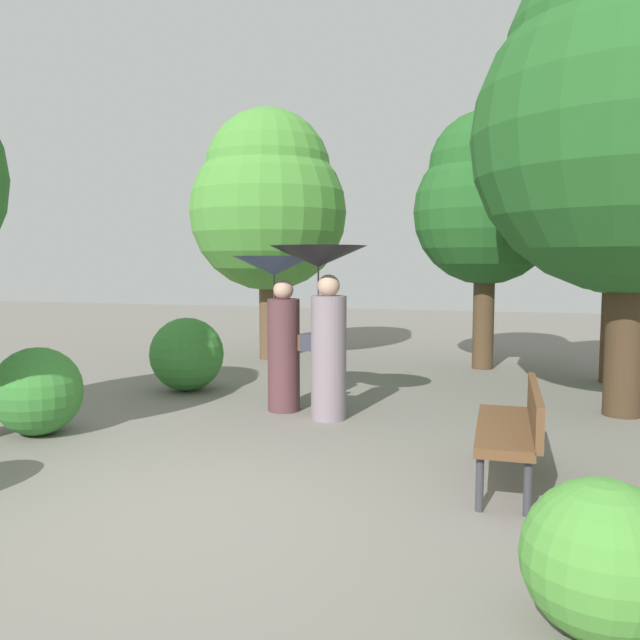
{
  "coord_description": "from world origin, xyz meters",
  "views": [
    {
      "loc": [
        2.3,
        -4.22,
        1.87
      ],
      "look_at": [
        0.0,
        3.71,
        1.1
      ],
      "focal_mm": 35.99,
      "sensor_mm": 36.0,
      "label": 1
    }
  ],
  "objects_px": {
    "person_left": "(279,308)",
    "tree_far_back": "(635,109)",
    "person_right": "(323,301)",
    "tree_mid_left": "(268,200)",
    "tree_near_right": "(616,216)",
    "park_bench": "(515,424)",
    "tree_mid_right": "(486,199)"
  },
  "relations": [
    {
      "from": "tree_near_right",
      "to": "tree_mid_left",
      "type": "bearing_deg",
      "value": 172.38
    },
    {
      "from": "tree_near_right",
      "to": "tree_mid_left",
      "type": "distance_m",
      "value": 5.93
    },
    {
      "from": "person_right",
      "to": "tree_mid_right",
      "type": "xyz_separation_m",
      "value": [
        1.69,
        4.17,
        1.51
      ]
    },
    {
      "from": "tree_mid_right",
      "to": "person_left",
      "type": "bearing_deg",
      "value": -120.69
    },
    {
      "from": "park_bench",
      "to": "tree_near_right",
      "type": "distance_m",
      "value": 5.68
    },
    {
      "from": "person_left",
      "to": "park_bench",
      "type": "relative_size",
      "value": 1.28
    },
    {
      "from": "person_left",
      "to": "tree_mid_left",
      "type": "distance_m",
      "value": 4.56
    },
    {
      "from": "person_left",
      "to": "park_bench",
      "type": "xyz_separation_m",
      "value": [
        2.78,
        -1.98,
        -0.78
      ]
    },
    {
      "from": "tree_mid_left",
      "to": "tree_far_back",
      "type": "distance_m",
      "value": 6.45
    },
    {
      "from": "tree_near_right",
      "to": "tree_mid_right",
      "type": "xyz_separation_m",
      "value": [
        -1.92,
        0.8,
        0.37
      ]
    },
    {
      "from": "tree_mid_right",
      "to": "tree_far_back",
      "type": "xyz_separation_m",
      "value": [
        1.74,
        -3.03,
        0.7
      ]
    },
    {
      "from": "park_bench",
      "to": "tree_far_back",
      "type": "xyz_separation_m",
      "value": [
        1.29,
        2.87,
        3.1
      ]
    },
    {
      "from": "person_right",
      "to": "tree_near_right",
      "type": "height_order",
      "value": "tree_near_right"
    },
    {
      "from": "tree_mid_left",
      "to": "tree_mid_right",
      "type": "xyz_separation_m",
      "value": [
        3.94,
        0.02,
        -0.09
      ]
    },
    {
      "from": "person_left",
      "to": "tree_far_back",
      "type": "distance_m",
      "value": 4.77
    },
    {
      "from": "tree_mid_right",
      "to": "tree_mid_left",
      "type": "bearing_deg",
      "value": -179.76
    },
    {
      "from": "person_left",
      "to": "tree_mid_right",
      "type": "height_order",
      "value": "tree_mid_right"
    },
    {
      "from": "person_left",
      "to": "tree_mid_left",
      "type": "relative_size",
      "value": 0.41
    },
    {
      "from": "tree_near_right",
      "to": "tree_mid_left",
      "type": "relative_size",
      "value": 0.81
    },
    {
      "from": "park_bench",
      "to": "tree_mid_right",
      "type": "xyz_separation_m",
      "value": [
        -0.45,
        5.9,
        2.4
      ]
    },
    {
      "from": "person_right",
      "to": "tree_mid_left",
      "type": "height_order",
      "value": "tree_mid_left"
    },
    {
      "from": "person_right",
      "to": "person_left",
      "type": "bearing_deg",
      "value": 66.71
    },
    {
      "from": "person_left",
      "to": "park_bench",
      "type": "bearing_deg",
      "value": -127.08
    },
    {
      "from": "person_left",
      "to": "tree_near_right",
      "type": "height_order",
      "value": "tree_near_right"
    },
    {
      "from": "person_left",
      "to": "tree_far_back",
      "type": "relative_size",
      "value": 0.34
    },
    {
      "from": "person_right",
      "to": "tree_mid_left",
      "type": "bearing_deg",
      "value": 26.68
    },
    {
      "from": "tree_near_right",
      "to": "tree_far_back",
      "type": "distance_m",
      "value": 2.48
    },
    {
      "from": "person_left",
      "to": "tree_far_back",
      "type": "bearing_deg",
      "value": -79.25
    },
    {
      "from": "park_bench",
      "to": "tree_far_back",
      "type": "relative_size",
      "value": 0.26
    },
    {
      "from": "park_bench",
      "to": "tree_far_back",
      "type": "height_order",
      "value": "tree_far_back"
    },
    {
      "from": "person_left",
      "to": "tree_mid_left",
      "type": "bearing_deg",
      "value": 20.69
    },
    {
      "from": "park_bench",
      "to": "tree_mid_left",
      "type": "distance_m",
      "value": 7.75
    }
  ]
}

